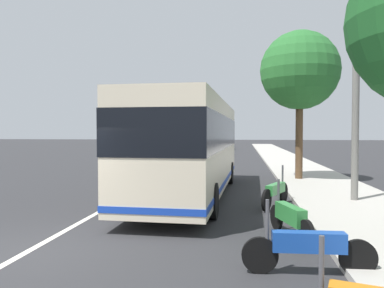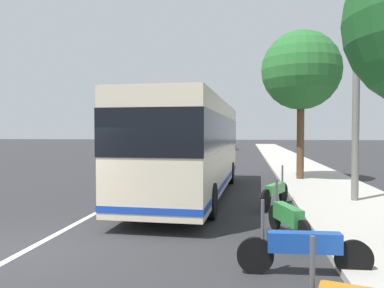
{
  "view_description": "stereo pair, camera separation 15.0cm",
  "coord_description": "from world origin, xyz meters",
  "px_view_note": "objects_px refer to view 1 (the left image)",
  "views": [
    {
      "loc": [
        -6.83,
        -4.26,
        2.39
      ],
      "look_at": [
        6.73,
        -2.4,
        1.95
      ],
      "focal_mm": 34.86,
      "sensor_mm": 36.0,
      "label": 1
    },
    {
      "loc": [
        -6.81,
        -4.41,
        2.39
      ],
      "look_at": [
        6.73,
        -2.4,
        1.95
      ],
      "focal_mm": 34.86,
      "sensor_mm": 36.0,
      "label": 2
    }
  ],
  "objects_px": {
    "motorcycle_far_end": "(290,218)",
    "car_far_distant": "(225,144)",
    "motorcycle_by_tree": "(276,192)",
    "car_side_street": "(156,156)",
    "motorcycle_angled": "(308,247)",
    "coach_bus": "(192,143)",
    "roadside_tree_mid_block": "(300,71)",
    "utility_pole": "(356,95)"
  },
  "relations": [
    {
      "from": "motorcycle_angled",
      "to": "motorcycle_far_end",
      "type": "distance_m",
      "value": 2.17
    },
    {
      "from": "motorcycle_angled",
      "to": "motorcycle_by_tree",
      "type": "bearing_deg",
      "value": -92.18
    },
    {
      "from": "motorcycle_far_end",
      "to": "motorcycle_by_tree",
      "type": "bearing_deg",
      "value": -17.48
    },
    {
      "from": "motorcycle_by_tree",
      "to": "roadside_tree_mid_block",
      "type": "height_order",
      "value": "roadside_tree_mid_block"
    },
    {
      "from": "car_side_street",
      "to": "car_far_distant",
      "type": "xyz_separation_m",
      "value": [
        25.21,
        -3.83,
        0.05
      ]
    },
    {
      "from": "coach_bus",
      "to": "motorcycle_by_tree",
      "type": "xyz_separation_m",
      "value": [
        -1.68,
        -2.92,
        -1.49
      ]
    },
    {
      "from": "coach_bus",
      "to": "utility_pole",
      "type": "height_order",
      "value": "utility_pole"
    },
    {
      "from": "motorcycle_angled",
      "to": "motorcycle_far_end",
      "type": "xyz_separation_m",
      "value": [
        2.17,
        0.03,
        0.0
      ]
    },
    {
      "from": "motorcycle_far_end",
      "to": "utility_pole",
      "type": "height_order",
      "value": "utility_pole"
    },
    {
      "from": "motorcycle_by_tree",
      "to": "coach_bus",
      "type": "bearing_deg",
      "value": 84.25
    },
    {
      "from": "car_side_street",
      "to": "car_far_distant",
      "type": "height_order",
      "value": "car_far_distant"
    },
    {
      "from": "motorcycle_angled",
      "to": "motorcycle_by_tree",
      "type": "height_order",
      "value": "motorcycle_by_tree"
    },
    {
      "from": "motorcycle_far_end",
      "to": "motorcycle_angled",
      "type": "bearing_deg",
      "value": 162.97
    },
    {
      "from": "car_side_street",
      "to": "roadside_tree_mid_block",
      "type": "distance_m",
      "value": 12.59
    },
    {
      "from": "roadside_tree_mid_block",
      "to": "car_far_distant",
      "type": "bearing_deg",
      "value": 8.85
    },
    {
      "from": "coach_bus",
      "to": "motorcycle_by_tree",
      "type": "height_order",
      "value": "coach_bus"
    },
    {
      "from": "motorcycle_far_end",
      "to": "car_far_distant",
      "type": "relative_size",
      "value": 0.49
    },
    {
      "from": "motorcycle_angled",
      "to": "roadside_tree_mid_block",
      "type": "height_order",
      "value": "roadside_tree_mid_block"
    },
    {
      "from": "coach_bus",
      "to": "roadside_tree_mid_block",
      "type": "distance_m",
      "value": 7.44
    },
    {
      "from": "car_side_street",
      "to": "motorcycle_angled",
      "type": "bearing_deg",
      "value": 16.35
    },
    {
      "from": "utility_pole",
      "to": "motorcycle_by_tree",
      "type": "bearing_deg",
      "value": 108.21
    },
    {
      "from": "roadside_tree_mid_block",
      "to": "motorcycle_angled",
      "type": "bearing_deg",
      "value": 172.48
    },
    {
      "from": "motorcycle_far_end",
      "to": "utility_pole",
      "type": "relative_size",
      "value": 0.29
    },
    {
      "from": "motorcycle_by_tree",
      "to": "car_side_street",
      "type": "relative_size",
      "value": 0.46
    },
    {
      "from": "motorcycle_far_end",
      "to": "roadside_tree_mid_block",
      "type": "bearing_deg",
      "value": -26.99
    },
    {
      "from": "car_far_distant",
      "to": "utility_pole",
      "type": "bearing_deg",
      "value": -170.34
    },
    {
      "from": "motorcycle_by_tree",
      "to": "motorcycle_far_end",
      "type": "bearing_deg",
      "value": -155.51
    },
    {
      "from": "motorcycle_angled",
      "to": "car_side_street",
      "type": "height_order",
      "value": "car_side_street"
    },
    {
      "from": "coach_bus",
      "to": "motorcycle_angled",
      "type": "relative_size",
      "value": 5.09
    },
    {
      "from": "motorcycle_far_end",
      "to": "car_far_distant",
      "type": "distance_m",
      "value": 42.96
    },
    {
      "from": "motorcycle_far_end",
      "to": "car_side_street",
      "type": "distance_m",
      "value": 19.06
    },
    {
      "from": "utility_pole",
      "to": "motorcycle_angled",
      "type": "bearing_deg",
      "value": 158.45
    },
    {
      "from": "car_far_distant",
      "to": "utility_pole",
      "type": "relative_size",
      "value": 0.59
    },
    {
      "from": "coach_bus",
      "to": "utility_pole",
      "type": "relative_size",
      "value": 1.56
    },
    {
      "from": "motorcycle_by_tree",
      "to": "car_far_distant",
      "type": "distance_m",
      "value": 39.43
    },
    {
      "from": "coach_bus",
      "to": "roadside_tree_mid_block",
      "type": "bearing_deg",
      "value": -41.72
    },
    {
      "from": "motorcycle_by_tree",
      "to": "utility_pole",
      "type": "distance_m",
      "value": 4.19
    },
    {
      "from": "coach_bus",
      "to": "car_far_distant",
      "type": "xyz_separation_m",
      "value": [
        37.59,
        0.53,
        -1.22
      ]
    },
    {
      "from": "utility_pole",
      "to": "roadside_tree_mid_block",
      "type": "bearing_deg",
      "value": 9.94
    },
    {
      "from": "coach_bus",
      "to": "roadside_tree_mid_block",
      "type": "relative_size",
      "value": 1.56
    },
    {
      "from": "car_far_distant",
      "to": "utility_pole",
      "type": "height_order",
      "value": "utility_pole"
    },
    {
      "from": "motorcycle_by_tree",
      "to": "car_far_distant",
      "type": "bearing_deg",
      "value": 29.26
    }
  ]
}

